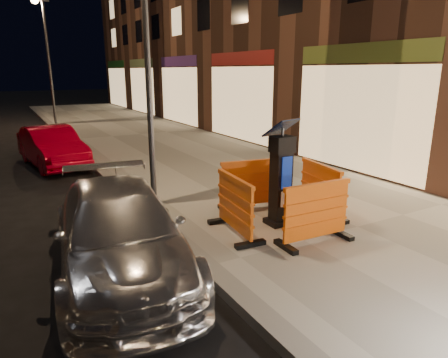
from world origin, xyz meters
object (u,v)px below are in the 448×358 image
parking_kiosk (281,176)px  car_silver (123,270)px  barrier_front (316,213)px  car_red (54,166)px  barrier_back (251,185)px  barrier_bldgside (320,190)px  barrier_kerbside (235,206)px

parking_kiosk → car_silver: bearing=-171.3°
barrier_front → car_red: barrier_front is taller
barrier_back → barrier_bldgside: same height
barrier_bldgside → car_silver: bearing=100.4°
barrier_bldgside → car_red: size_ratio=0.35×
parking_kiosk → barrier_bldgside: bearing=7.4°
car_silver → barrier_front: bearing=-8.6°
car_silver → barrier_kerbside: bearing=10.1°
car_silver → car_red: 7.68m
barrier_bldgside → car_silver: (-3.88, -0.06, -0.65)m
parking_kiosk → car_silver: 3.12m
barrier_kerbside → car_silver: (-1.98, -0.06, -0.65)m
car_silver → car_red: bearing=98.1°
barrier_kerbside → parking_kiosk: bearing=-84.6°
barrier_front → car_red: (-2.91, 8.56, -0.65)m
barrier_back → barrier_kerbside: 1.34m
barrier_back → car_red: 7.30m
parking_kiosk → barrier_front: bearing=-82.6°
parking_kiosk → barrier_bldgside: size_ratio=1.40×
parking_kiosk → barrier_back: parking_kiosk is taller
barrier_front → barrier_kerbside: 1.34m
car_red → parking_kiosk: bearing=-77.0°
parking_kiosk → barrier_back: (0.00, 0.95, -0.40)m
barrier_bldgside → barrier_back: bearing=54.4°
barrier_back → barrier_bldgside: bearing=-34.6°
car_red → barrier_kerbside: bearing=-83.5°
barrier_back → barrier_kerbside: bearing=-124.6°
barrier_bldgside → parking_kiosk: bearing=99.4°
parking_kiosk → barrier_back: bearing=97.4°
barrier_back → parking_kiosk: bearing=-79.6°
barrier_kerbside → barrier_bldgside: same height
parking_kiosk → barrier_front: (0.00, -0.95, -0.40)m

